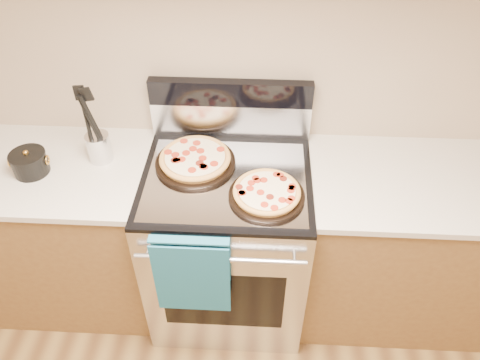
{
  "coord_description": "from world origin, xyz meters",
  "views": [
    {
      "loc": [
        0.14,
        0.09,
        2.3
      ],
      "look_at": [
        0.07,
        1.55,
        0.99
      ],
      "focal_mm": 35.0,
      "sensor_mm": 36.0,
      "label": 1
    }
  ],
  "objects_px": {
    "range_body": "(228,245)",
    "pepperoni_pizza_back": "(195,160)",
    "pepperoni_pizza_front": "(267,193)",
    "saucepan": "(30,164)",
    "utensil_crock": "(99,147)"
  },
  "relations": [
    {
      "from": "pepperoni_pizza_front",
      "to": "saucepan",
      "type": "bearing_deg",
      "value": 173.33
    },
    {
      "from": "range_body",
      "to": "saucepan",
      "type": "bearing_deg",
      "value": -179.62
    },
    {
      "from": "pepperoni_pizza_front",
      "to": "utensil_crock",
      "type": "bearing_deg",
      "value": 163.31
    },
    {
      "from": "range_body",
      "to": "pepperoni_pizza_front",
      "type": "distance_m",
      "value": 0.54
    },
    {
      "from": "range_body",
      "to": "pepperoni_pizza_back",
      "type": "xyz_separation_m",
      "value": [
        -0.15,
        0.07,
        0.5
      ]
    },
    {
      "from": "pepperoni_pizza_front",
      "to": "saucepan",
      "type": "height_order",
      "value": "saucepan"
    },
    {
      "from": "pepperoni_pizza_front",
      "to": "saucepan",
      "type": "xyz_separation_m",
      "value": [
        -1.06,
        0.12,
        0.01
      ]
    },
    {
      "from": "range_body",
      "to": "pepperoni_pizza_front",
      "type": "relative_size",
      "value": 2.83
    },
    {
      "from": "range_body",
      "to": "pepperoni_pizza_back",
      "type": "bearing_deg",
      "value": 154.59
    },
    {
      "from": "pepperoni_pizza_back",
      "to": "saucepan",
      "type": "xyz_separation_m",
      "value": [
        -0.73,
        -0.08,
        0.01
      ]
    },
    {
      "from": "utensil_crock",
      "to": "pepperoni_pizza_back",
      "type": "bearing_deg",
      "value": -4.08
    },
    {
      "from": "utensil_crock",
      "to": "pepperoni_pizza_front",
      "type": "bearing_deg",
      "value": -16.69
    },
    {
      "from": "pepperoni_pizza_back",
      "to": "pepperoni_pizza_front",
      "type": "relative_size",
      "value": 1.14
    },
    {
      "from": "range_body",
      "to": "utensil_crock",
      "type": "distance_m",
      "value": 0.8
    },
    {
      "from": "range_body",
      "to": "saucepan",
      "type": "xyz_separation_m",
      "value": [
        -0.88,
        -0.01,
        0.51
      ]
    }
  ]
}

